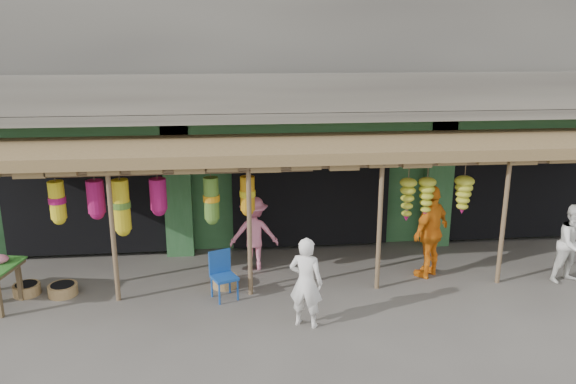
{
  "coord_description": "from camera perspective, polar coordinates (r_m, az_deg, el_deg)",
  "views": [
    {
      "loc": [
        -1.83,
        -10.17,
        4.83
      ],
      "look_at": [
        -0.64,
        1.0,
        1.7
      ],
      "focal_mm": 35.0,
      "sensor_mm": 36.0,
      "label": 1
    }
  ],
  "objects": [
    {
      "name": "awning",
      "position": [
        11.33,
        2.71,
        4.11
      ],
      "size": [
        14.0,
        2.7,
        2.79
      ],
      "color": "brown",
      "rests_on": "ground"
    },
    {
      "name": "person_vendor",
      "position": [
        11.86,
        14.31,
        -3.89
      ],
      "size": [
        1.19,
        1.09,
        1.95
      ],
      "primitive_type": "imported",
      "rotation": [
        0.0,
        0.0,
        3.82
      ],
      "color": "orange",
      "rests_on": "ground"
    },
    {
      "name": "person_front",
      "position": [
        9.62,
        1.83,
        -9.16
      ],
      "size": [
        0.69,
        0.59,
        1.6
      ],
      "primitive_type": "imported",
      "rotation": [
        0.0,
        0.0,
        2.72
      ],
      "color": "white",
      "rests_on": "ground"
    },
    {
      "name": "basket_right",
      "position": [
        11.39,
        -6.45,
        -8.98
      ],
      "size": [
        0.63,
        0.63,
        0.23
      ],
      "primitive_type": "cylinder",
      "rotation": [
        0.0,
        0.0,
        -0.29
      ],
      "color": "olive",
      "rests_on": "ground"
    },
    {
      "name": "person_shopper",
      "position": [
        11.92,
        -3.47,
        -4.22
      ],
      "size": [
        1.05,
        0.63,
        1.59
      ],
      "primitive_type": "imported",
      "rotation": [
        0.0,
        0.0,
        3.1
      ],
      "color": "pink",
      "rests_on": "ground"
    },
    {
      "name": "blue_chair",
      "position": [
        10.81,
        -6.68,
        -8.09
      ],
      "size": [
        0.57,
        0.58,
        0.91
      ],
      "rotation": [
        0.0,
        0.0,
        0.41
      ],
      "color": "#18489C",
      "rests_on": "ground"
    },
    {
      "name": "building",
      "position": [
        15.22,
        0.89,
        10.07
      ],
      "size": [
        16.4,
        6.8,
        7.0
      ],
      "color": "gray",
      "rests_on": "ground"
    },
    {
      "name": "ground",
      "position": [
        11.41,
        3.81,
        -9.5
      ],
      "size": [
        80.0,
        80.0,
        0.0
      ],
      "primitive_type": "plane",
      "color": "#514C47",
      "rests_on": "ground"
    },
    {
      "name": "basket_left",
      "position": [
        12.1,
        -25.0,
        -8.95
      ],
      "size": [
        0.65,
        0.65,
        0.21
      ],
      "primitive_type": "cylinder",
      "rotation": [
        0.0,
        0.0,
        0.36
      ],
      "color": "#9A7F46",
      "rests_on": "ground"
    },
    {
      "name": "basket_mid",
      "position": [
        11.8,
        -21.89,
        -9.21
      ],
      "size": [
        0.62,
        0.62,
        0.21
      ],
      "primitive_type": "cylinder",
      "rotation": [
        0.0,
        0.0,
        -0.13
      ],
      "color": "#A36F49",
      "rests_on": "ground"
    },
    {
      "name": "person_right",
      "position": [
        12.63,
        27.03,
        -4.73
      ],
      "size": [
        0.91,
        0.78,
        1.63
      ],
      "primitive_type": "imported",
      "rotation": [
        0.0,
        0.0,
        0.22
      ],
      "color": "white",
      "rests_on": "ground"
    }
  ]
}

